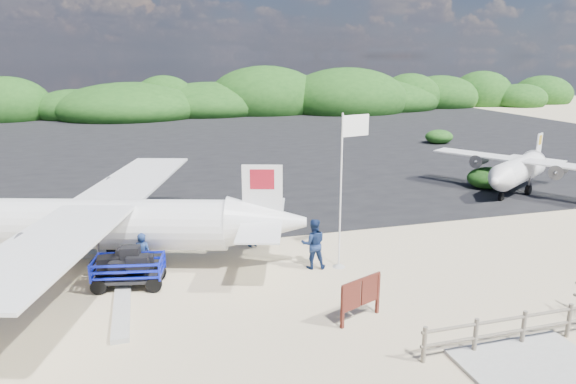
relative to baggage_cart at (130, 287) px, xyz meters
name	(u,v)px	position (x,y,z in m)	size (l,w,h in m)	color
ground	(264,293)	(4.28, -1.69, 0.00)	(160.00, 160.00, 0.00)	beige
asphalt_apron	(185,146)	(4.28, 28.31, 0.00)	(90.00, 50.00, 0.04)	#B2B2B2
walkway_pad	(532,368)	(9.78, -7.69, 0.00)	(3.50, 2.50, 0.10)	#B2B2B2
vegetation_band	(169,115)	(4.28, 53.31, 0.00)	(124.00, 8.00, 4.40)	#B2B2B2
fence	(521,345)	(10.28, -6.69, 0.00)	(6.40, 2.00, 1.10)	#B2B2B2
baggage_cart	(130,287)	(0.00, 0.00, 0.00)	(2.49, 1.42, 1.24)	#0D1CCE
flagpole	(339,267)	(7.45, -0.34, 0.00)	(1.14, 0.48, 5.70)	white
signboard	(360,320)	(6.60, -4.26, 0.00)	(1.67, 0.16, 1.38)	#5B231A
crew_a	(143,256)	(0.48, 0.57, 0.85)	(0.62, 0.41, 1.70)	navy
crew_b	(313,244)	(6.51, -0.16, 0.94)	(0.92, 0.71, 1.88)	navy
crew_c	(253,228)	(4.84, 2.61, 0.80)	(0.94, 0.39, 1.60)	navy
aircraft_large	(338,165)	(14.11, 16.88, 0.00)	(16.47, 16.47, 4.94)	#B2B2B2
aircraft_small	(109,142)	(-2.29, 32.11, 0.00)	(8.17, 8.17, 2.94)	#B2B2B2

